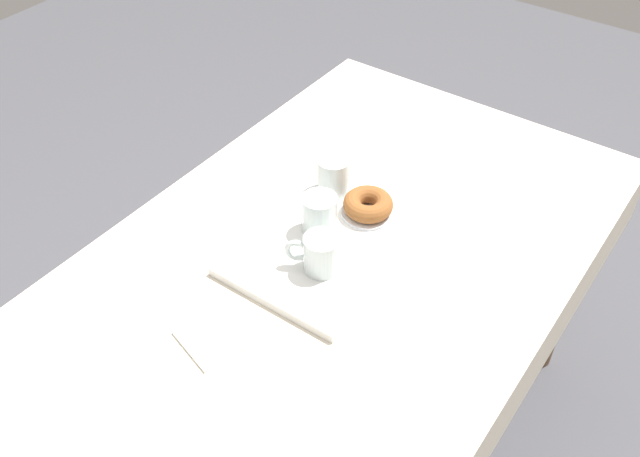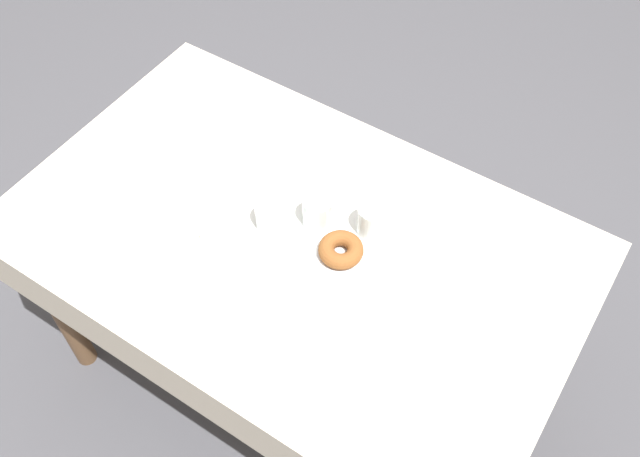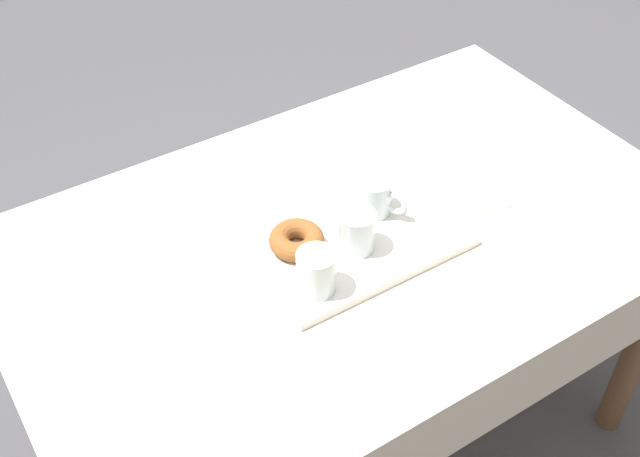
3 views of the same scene
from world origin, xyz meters
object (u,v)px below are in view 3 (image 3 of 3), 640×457
at_px(water_glass_near, 316,274).
at_px(tea_mug_left, 375,197).
at_px(donut_plate_left, 297,249).
at_px(serving_tray, 350,237).
at_px(sugar_donut_left, 297,240).
at_px(water_glass_far, 356,233).
at_px(paper_napkin, 482,193).
at_px(dining_table, 351,264).

bearing_deg(water_glass_near, tea_mug_left, -151.10).
distance_m(water_glass_near, donut_plate_left, 0.12).
distance_m(serving_tray, sugar_donut_left, 0.12).
bearing_deg(water_glass_far, paper_napkin, -179.03).
xyz_separation_m(serving_tray, sugar_donut_left, (0.12, -0.02, 0.04)).
bearing_deg(tea_mug_left, sugar_donut_left, 3.94).
height_order(dining_table, tea_mug_left, tea_mug_left).
height_order(tea_mug_left, sugar_donut_left, tea_mug_left).
bearing_deg(paper_napkin, dining_table, -10.33).
bearing_deg(tea_mug_left, donut_plate_left, 3.94).
bearing_deg(donut_plate_left, serving_tray, 171.69).
bearing_deg(water_glass_near, sugar_donut_left, -102.15).
height_order(serving_tray, tea_mug_left, tea_mug_left).
relative_size(water_glass_far, donut_plate_left, 0.75).
distance_m(tea_mug_left, paper_napkin, 0.26).
xyz_separation_m(dining_table, tea_mug_left, (-0.06, -0.01, 0.15)).
relative_size(water_glass_near, donut_plate_left, 0.75).
bearing_deg(donut_plate_left, water_glass_far, 151.70).
relative_size(tea_mug_left, water_glass_far, 1.24).
bearing_deg(dining_table, donut_plate_left, 2.25).
xyz_separation_m(water_glass_near, water_glass_far, (-0.13, -0.05, -0.00)).
distance_m(serving_tray, paper_napkin, 0.32).
bearing_deg(water_glass_far, donut_plate_left, -28.30).
bearing_deg(water_glass_near, paper_napkin, -172.87).
bearing_deg(water_glass_near, water_glass_far, -157.59).
distance_m(sugar_donut_left, paper_napkin, 0.44).
distance_m(dining_table, water_glass_near, 0.25).
relative_size(serving_tray, water_glass_near, 4.91).
bearing_deg(tea_mug_left, paper_napkin, 165.35).
bearing_deg(water_glass_far, sugar_donut_left, -28.30).
relative_size(water_glass_near, water_glass_far, 1.00).
bearing_deg(serving_tray, dining_table, -131.12).
bearing_deg(paper_napkin, serving_tray, -5.82).
xyz_separation_m(serving_tray, water_glass_near, (0.14, 0.09, 0.05)).
relative_size(serving_tray, paper_napkin, 3.34).
xyz_separation_m(serving_tray, donut_plate_left, (0.12, -0.02, 0.01)).
bearing_deg(donut_plate_left, dining_table, -177.75).
xyz_separation_m(serving_tray, water_glass_far, (0.01, 0.04, 0.05)).
bearing_deg(donut_plate_left, paper_napkin, 173.52).
height_order(tea_mug_left, water_glass_near, water_glass_near).
xyz_separation_m(dining_table, donut_plate_left, (0.14, 0.01, 0.12)).
bearing_deg(dining_table, water_glass_near, 35.40).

